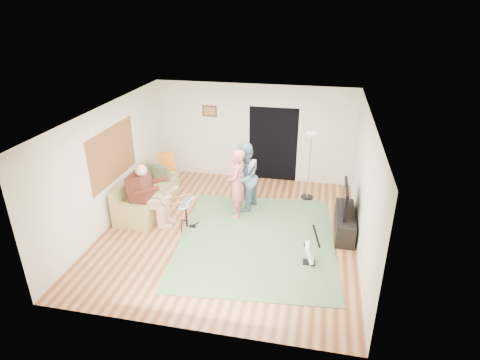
% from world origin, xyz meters
% --- Properties ---
extents(floor, '(6.00, 6.00, 0.00)m').
position_xyz_m(floor, '(0.00, 0.00, 0.00)').
color(floor, brown).
rests_on(floor, ground).
extents(walls, '(5.50, 6.00, 2.70)m').
position_xyz_m(walls, '(0.00, 0.00, 1.35)').
color(walls, beige).
rests_on(walls, floor).
extents(ceiling, '(6.00, 6.00, 0.00)m').
position_xyz_m(ceiling, '(0.00, 0.00, 2.70)').
color(ceiling, white).
rests_on(ceiling, walls).
extents(window_blinds, '(0.00, 2.05, 2.05)m').
position_xyz_m(window_blinds, '(-2.74, 0.20, 1.55)').
color(window_blinds, '#9B5D30').
rests_on(window_blinds, walls).
extents(doorway, '(2.10, 0.00, 2.10)m').
position_xyz_m(doorway, '(0.55, 2.99, 1.05)').
color(doorway, black).
rests_on(doorway, walls).
extents(picture_frame, '(0.42, 0.03, 0.32)m').
position_xyz_m(picture_frame, '(-1.25, 2.99, 1.90)').
color(picture_frame, '#3F2314').
rests_on(picture_frame, walls).
extents(area_rug, '(3.63, 4.19, 0.02)m').
position_xyz_m(area_rug, '(0.64, -0.24, 0.01)').
color(area_rug, '#4B7145').
rests_on(area_rug, floor).
extents(sofa, '(0.87, 2.11, 0.85)m').
position_xyz_m(sofa, '(-2.29, 0.62, 0.28)').
color(sofa, tan).
rests_on(sofa, floor).
extents(drummer, '(0.94, 0.52, 1.44)m').
position_xyz_m(drummer, '(-1.86, -0.03, 0.56)').
color(drummer, '#512217').
rests_on(drummer, sofa).
extents(drum_kit, '(0.37, 0.65, 0.67)m').
position_xyz_m(drum_kit, '(-1.00, -0.03, 0.29)').
color(drum_kit, black).
rests_on(drum_kit, floor).
extents(singer, '(0.47, 0.65, 1.67)m').
position_xyz_m(singer, '(-0.00, 0.72, 0.83)').
color(singer, '#D95E69').
rests_on(singer, floor).
extents(microphone, '(0.06, 0.06, 0.24)m').
position_xyz_m(microphone, '(0.20, 0.72, 1.25)').
color(microphone, black).
rests_on(microphone, singer).
extents(guitarist, '(0.83, 0.96, 1.70)m').
position_xyz_m(guitarist, '(0.12, 1.08, 0.85)').
color(guitarist, slate).
rests_on(guitarist, floor).
extents(guitar_held, '(0.16, 0.61, 0.26)m').
position_xyz_m(guitar_held, '(0.32, 1.08, 1.15)').
color(guitar_held, silver).
rests_on(guitar_held, guitarist).
extents(guitar_spare, '(0.32, 0.29, 0.89)m').
position_xyz_m(guitar_spare, '(1.81, -0.87, 0.25)').
color(guitar_spare, black).
rests_on(guitar_spare, floor).
extents(torchiere_lamp, '(0.32, 0.32, 1.78)m').
position_xyz_m(torchiere_lamp, '(1.61, 2.00, 1.22)').
color(torchiere_lamp, black).
rests_on(torchiere_lamp, floor).
extents(dining_chair, '(0.56, 0.59, 1.05)m').
position_xyz_m(dining_chair, '(-2.07, 1.64, 0.38)').
color(dining_chair, tan).
rests_on(dining_chair, floor).
extents(tv_cabinet, '(0.40, 1.40, 0.50)m').
position_xyz_m(tv_cabinet, '(2.50, 0.45, 0.25)').
color(tv_cabinet, black).
rests_on(tv_cabinet, floor).
extents(television, '(0.06, 1.03, 0.60)m').
position_xyz_m(television, '(2.45, 0.45, 0.85)').
color(television, black).
rests_on(television, tv_cabinet).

